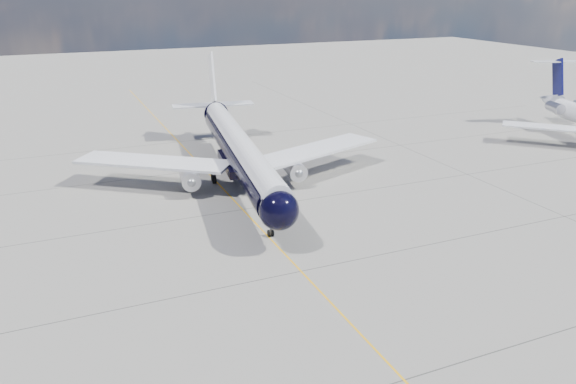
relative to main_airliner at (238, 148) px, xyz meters
name	(u,v)px	position (x,y,z in m)	size (l,w,h in m)	color
ground	(228,194)	(-2.67, -4.25, -4.16)	(320.00, 320.00, 0.00)	gray
taxiway_centerline	(243,209)	(-2.67, -9.25, -4.16)	(0.16, 160.00, 0.01)	#F1A90C
main_airliner	(238,148)	(0.00, 0.00, 0.00)	(37.79, 46.38, 13.42)	black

